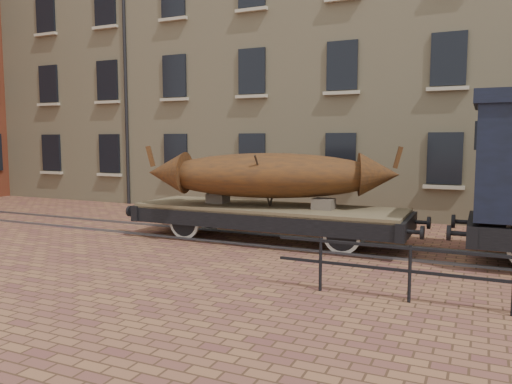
% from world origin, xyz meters
% --- Properties ---
extents(ground, '(90.00, 90.00, 0.00)m').
position_xyz_m(ground, '(0.00, 0.00, 0.00)').
color(ground, brown).
extents(warehouse_cream, '(40.00, 10.19, 14.00)m').
position_xyz_m(warehouse_cream, '(3.00, 9.99, 7.00)').
color(warehouse_cream, tan).
rests_on(warehouse_cream, ground).
extents(rail_track, '(30.00, 1.52, 0.06)m').
position_xyz_m(rail_track, '(0.00, 0.00, 0.03)').
color(rail_track, '#59595E').
rests_on(rail_track, ground).
extents(flatcar_wagon, '(8.39, 2.28, 1.27)m').
position_xyz_m(flatcar_wagon, '(0.31, -0.00, 0.79)').
color(flatcar_wagon, brown).
rests_on(flatcar_wagon, ground).
extents(iron_boat, '(6.94, 3.61, 1.66)m').
position_xyz_m(iron_boat, '(0.36, -0.00, 1.84)').
color(iron_boat, '#5C3012').
rests_on(iron_boat, flatcar_wagon).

